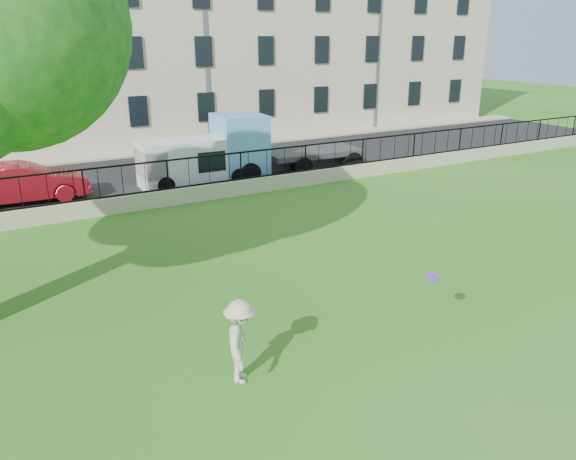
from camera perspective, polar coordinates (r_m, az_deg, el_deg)
ground at (r=11.71m, az=7.39°, el=-12.24°), size 120.00×120.00×0.00m
retaining_wall at (r=21.60m, az=-11.98°, el=3.28°), size 50.00×0.40×0.60m
iron_railing at (r=21.39m, az=-12.14°, el=5.48°), size 50.00×0.05×1.13m
street at (r=26.05m, az=-15.20°, el=5.08°), size 60.00×9.00×0.01m
sidewalk at (r=31.00m, az=-17.76°, el=7.13°), size 60.00×1.40×0.12m
building_row at (r=35.98m, az=-21.05°, el=19.39°), size 56.40×10.40×13.80m
man at (r=10.43m, az=-4.86°, el=-11.22°), size 1.02×1.21×1.62m
frisbee at (r=11.43m, az=14.46°, el=-4.58°), size 0.32×0.32×0.12m
red_sedan at (r=23.58m, az=-25.15°, el=4.35°), size 4.65×1.81×1.51m
white_van at (r=24.27m, az=-9.38°, el=6.85°), size 4.71×1.94×1.96m
blue_truck at (r=26.05m, az=-0.05°, el=8.91°), size 6.83×2.74×2.82m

